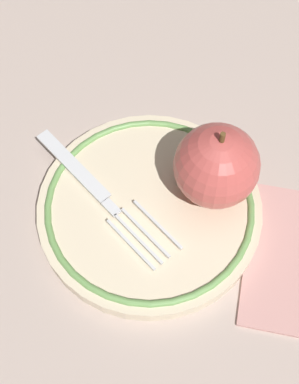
% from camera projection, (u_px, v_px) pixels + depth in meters
% --- Properties ---
extents(ground_plane, '(2.00, 2.00, 0.00)m').
position_uv_depth(ground_plane, '(157.00, 234.00, 0.46)').
color(ground_plane, '#B6A196').
extents(plate, '(0.19, 0.19, 0.02)m').
position_uv_depth(plate, '(150.00, 208.00, 0.46)').
color(plate, beige).
rests_on(plate, ground_plane).
extents(apple_red_whole, '(0.07, 0.07, 0.08)m').
position_uv_depth(apple_red_whole, '(217.00, 166.00, 0.43)').
color(apple_red_whole, '#C14F4A').
rests_on(apple_red_whole, plate).
extents(fork, '(0.16, 0.09, 0.00)m').
position_uv_depth(fork, '(96.00, 189.00, 0.46)').
color(fork, silver).
rests_on(fork, plate).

